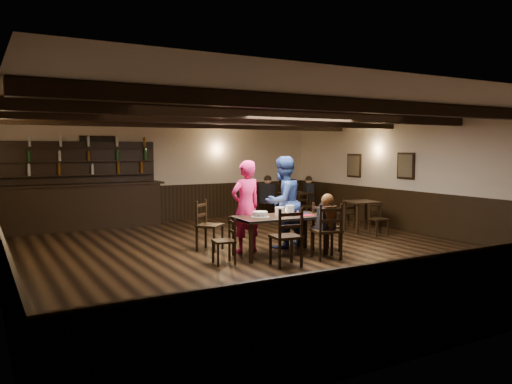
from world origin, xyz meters
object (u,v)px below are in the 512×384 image
chair_near_left (288,233)px  dining_table (280,220)px  bar_counter (78,200)px  man_blue (283,202)px  woman_pink (246,207)px  chair_near_right (328,227)px  cake (260,214)px

chair_near_left → dining_table: bearing=65.6°
chair_near_left → bar_counter: 6.42m
dining_table → man_blue: 0.78m
dining_table → woman_pink: woman_pink is taller
man_blue → bar_counter: bearing=-68.7°
man_blue → dining_table: bearing=39.2°
chair_near_left → chair_near_right: 0.97m
chair_near_right → chair_near_left: bearing=-172.5°
dining_table → man_blue: man_blue is taller
cake → bar_counter: bearing=115.1°
man_blue → cake: 1.01m
woman_pink → man_blue: 0.88m
chair_near_right → man_blue: 1.39m
dining_table → cake: (-0.41, 0.05, 0.12)m
woman_pink → cake: size_ratio=5.25×
chair_near_left → chair_near_right: chair_near_right is taller
chair_near_left → cake: (-0.01, 0.93, 0.20)m
dining_table → chair_near_left: size_ratio=1.72×
chair_near_left → man_blue: 1.73m
cake → chair_near_left: bearing=-89.4°
dining_table → chair_near_left: bearing=-114.4°
dining_table → bar_counter: size_ratio=0.41×
dining_table → chair_near_left: (-0.40, -0.88, -0.08)m
woman_pink → bar_counter: (-2.33, 4.53, -0.17)m
chair_near_left → man_blue: (0.84, 1.47, 0.34)m
dining_table → man_blue: (0.44, 0.59, 0.25)m
chair_near_left → chair_near_right: (0.96, 0.13, 0.00)m
chair_near_right → woman_pink: size_ratio=0.57×
man_blue → bar_counter: size_ratio=0.44×
dining_table → woman_pink: 0.74m
dining_table → bar_counter: (-2.77, 5.09, 0.04)m
chair_near_right → woman_pink: bearing=127.3°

